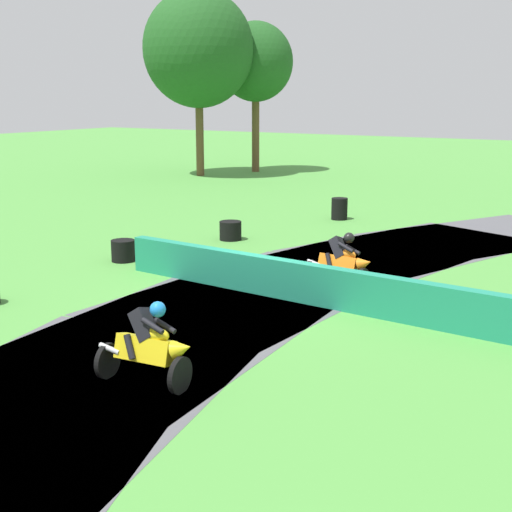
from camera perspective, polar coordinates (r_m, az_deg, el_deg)
name	(u,v)px	position (r m, az deg, el deg)	size (l,w,h in m)	color
ground_plane	(255,292)	(16.68, -0.07, -2.94)	(120.00, 120.00, 0.00)	#4C933D
track_asphalt	(291,299)	(16.13, 2.87, -3.50)	(9.29, 29.06, 0.01)	#515156
safety_barrier	(466,312)	(14.32, 16.62, -4.34)	(0.30, 17.71, 0.90)	#1E8466
motorcycle_lead_orange	(342,262)	(17.08, 6.95, -0.47)	(1.70, 0.92, 1.42)	black
motorcycle_chase_yellow	(150,346)	(11.51, -8.58, -7.19)	(1.68, 0.88, 1.43)	black
tire_stack_near	(339,209)	(26.42, 6.75, 3.81)	(0.60, 0.60, 0.80)	black
tire_stack_mid_a	(230,231)	(22.58, -2.07, 2.06)	(0.70, 0.70, 0.60)	black
tire_stack_mid_b	(123,251)	(20.03, -10.67, 0.43)	(0.66, 0.66, 0.60)	black
tree_far_left	(256,62)	(42.37, -0.03, 15.35)	(4.34, 4.34, 8.64)	brown
tree_mid_rise	(198,49)	(40.45, -4.68, 16.30)	(6.08, 6.08, 10.14)	brown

